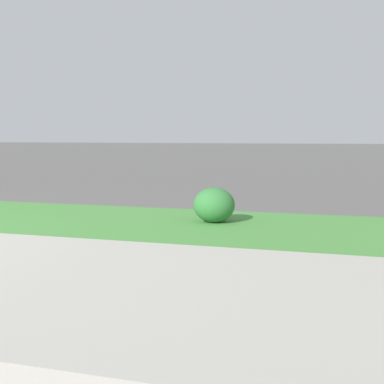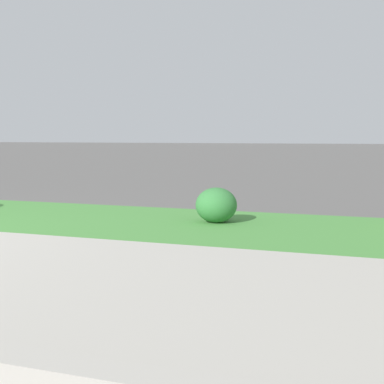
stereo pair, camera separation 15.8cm
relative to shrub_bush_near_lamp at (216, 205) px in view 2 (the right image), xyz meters
name	(u,v)px [view 2 (the right image)]	position (x,y,z in m)	size (l,w,h in m)	color
shrub_bush_near_lamp	(216,205)	(0.00, 0.00, 0.00)	(0.44, 0.44, 0.37)	#337538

